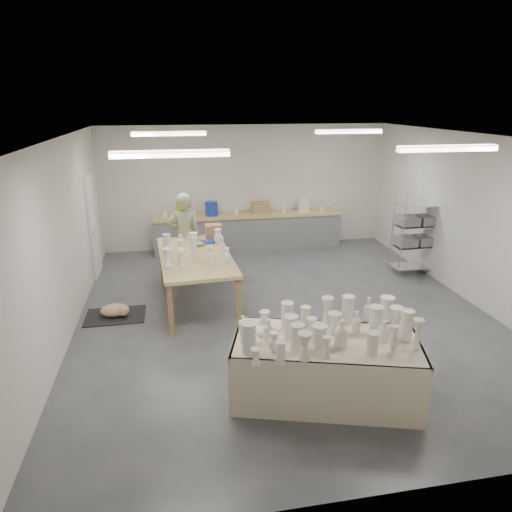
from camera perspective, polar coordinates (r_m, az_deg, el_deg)
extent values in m
plane|color=#424449|center=(8.12, 3.45, -7.00)|extent=(8.00, 8.00, 0.00)
cube|color=white|center=(7.33, 3.92, 14.54)|extent=(7.00, 8.00, 0.02)
cube|color=silver|center=(11.41, -1.25, 8.58)|extent=(7.00, 0.02, 3.00)
cube|color=silver|center=(4.11, 17.60, -11.82)|extent=(7.00, 0.02, 3.00)
cube|color=silver|center=(7.56, -23.04, 1.69)|extent=(0.02, 8.00, 3.00)
cube|color=silver|center=(9.08, 25.69, 4.02)|extent=(0.02, 8.00, 3.00)
cube|color=white|center=(10.13, -19.66, 3.54)|extent=(0.05, 0.90, 2.10)
cube|color=white|center=(5.61, -10.63, 12.45)|extent=(1.40, 0.12, 0.08)
cube|color=white|center=(6.67, 22.83, 12.31)|extent=(1.40, 0.12, 0.08)
cube|color=white|center=(9.10, -10.81, 14.79)|extent=(1.40, 0.12, 0.08)
cube|color=white|center=(9.79, 11.53, 15.01)|extent=(1.40, 0.12, 0.08)
cube|color=tan|center=(11.23, -0.96, 5.13)|extent=(4.60, 0.60, 0.06)
cube|color=slate|center=(11.35, -0.95, 2.92)|extent=(4.60, 0.55, 0.84)
cylinder|color=yellow|center=(11.04, -9.23, 5.71)|extent=(0.30, 0.30, 0.34)
cylinder|color=#1E33A4|center=(11.07, -5.59, 5.91)|extent=(0.30, 0.30, 0.34)
cylinder|color=white|center=(11.49, 5.97, 6.37)|extent=(0.30, 0.30, 0.34)
cube|color=#9C764B|center=(11.24, 0.55, 6.04)|extent=(0.40, 0.30, 0.28)
cylinder|color=white|center=(11.06, -11.28, 5.08)|extent=(0.10, 0.10, 0.14)
cylinder|color=white|center=(11.16, -2.49, 5.56)|extent=(0.10, 0.10, 0.14)
cylinder|color=white|center=(11.39, 3.53, 5.81)|extent=(0.10, 0.10, 0.14)
cylinder|color=white|center=(11.67, 8.33, 5.96)|extent=(0.10, 0.10, 0.14)
cylinder|color=silver|center=(9.81, 17.84, 2.35)|extent=(0.02, 0.02, 1.80)
cylinder|color=silver|center=(10.23, 22.00, 2.53)|extent=(0.02, 0.02, 1.80)
cylinder|color=silver|center=(10.18, 16.70, 3.05)|extent=(0.02, 0.02, 1.80)
cylinder|color=silver|center=(10.59, 20.77, 3.20)|extent=(0.02, 0.02, 1.80)
cube|color=silver|center=(10.41, 18.92, -1.17)|extent=(0.88, 0.48, 0.02)
cube|color=silver|center=(10.28, 19.18, 1.19)|extent=(0.88, 0.48, 0.02)
cube|color=silver|center=(10.16, 19.45, 3.60)|extent=(0.88, 0.48, 0.02)
cube|color=silver|center=(10.06, 19.73, 6.08)|extent=(0.88, 0.48, 0.02)
cube|color=slate|center=(10.14, 18.17, 1.77)|extent=(0.38, 0.42, 0.18)
cube|color=slate|center=(10.35, 20.31, 1.88)|extent=(0.38, 0.42, 0.18)
cube|color=slate|center=(10.02, 18.43, 4.23)|extent=(0.38, 0.42, 0.18)
cube|color=slate|center=(10.24, 20.60, 4.29)|extent=(0.38, 0.42, 0.18)
cube|color=olive|center=(5.90, 8.59, -14.13)|extent=(2.18, 1.44, 0.69)
cube|color=beige|center=(5.68, 8.81, -10.48)|extent=(2.46, 1.66, 0.03)
cube|color=beige|center=(5.47, 10.42, -16.52)|extent=(2.17, 0.66, 0.79)
cube|color=beige|center=(6.29, 7.09, -11.28)|extent=(2.17, 0.66, 0.79)
cube|color=tan|center=(8.24, -7.63, -0.04)|extent=(1.38, 2.53, 0.06)
cube|color=olive|center=(7.33, -11.22, -6.60)|extent=(0.08, 0.08, 0.86)
cube|color=olive|center=(7.38, -2.70, -6.06)|extent=(0.08, 0.08, 0.86)
cube|color=olive|center=(9.48, -11.20, -0.64)|extent=(0.08, 0.08, 0.86)
cube|color=olive|center=(9.51, -4.64, -0.25)|extent=(0.08, 0.08, 0.86)
ellipsoid|color=silver|center=(8.75, -7.21, 1.67)|extent=(0.26, 0.26, 0.12)
cylinder|color=#1E33A4|center=(8.92, -5.79, 1.82)|extent=(0.26, 0.26, 0.03)
cylinder|color=white|center=(8.98, -8.27, 2.13)|extent=(0.11, 0.11, 0.12)
cube|color=#9C764B|center=(9.15, -5.34, 3.09)|extent=(0.32, 0.26, 0.28)
cube|color=black|center=(8.31, -17.17, -7.16)|extent=(1.00, 0.70, 0.02)
ellipsoid|color=white|center=(8.26, -17.24, -6.46)|extent=(0.55, 0.44, 0.20)
sphere|color=white|center=(8.14, -16.18, -6.61)|extent=(0.18, 0.18, 0.18)
imported|color=#97A580|center=(9.42, -8.91, 2.42)|extent=(0.67, 0.44, 1.81)
cylinder|color=red|center=(9.87, -8.79, -0.66)|extent=(0.41, 0.41, 0.04)
cylinder|color=silver|center=(9.97, -8.08, -1.29)|extent=(0.02, 0.02, 0.27)
cylinder|color=silver|center=(9.99, -9.36, -1.32)|extent=(0.02, 0.02, 0.27)
cylinder|color=silver|center=(9.80, -8.81, -1.70)|extent=(0.02, 0.02, 0.27)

